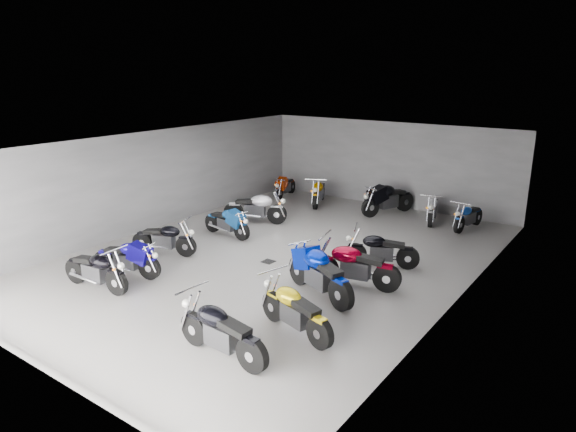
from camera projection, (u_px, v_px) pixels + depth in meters
name	position (u px, v px, depth m)	size (l,w,h in m)	color
ground	(279.00, 256.00, 14.47)	(14.00, 14.00, 0.00)	gray
wall_back	(388.00, 164.00, 19.49)	(10.00, 0.10, 3.20)	gray
wall_left	(157.00, 179.00, 16.82)	(0.10, 14.00, 3.20)	gray
wall_right	(462.00, 235.00, 11.23)	(0.10, 14.00, 3.20)	gray
ceiling	(279.00, 142.00, 13.58)	(10.00, 14.00, 0.04)	black
drain_grate	(268.00, 262.00, 14.08)	(0.32, 0.32, 0.01)	black
motorcycle_left_a	(96.00, 270.00, 12.22)	(2.06, 0.45, 0.90)	black
motorcycle_left_b	(127.00, 258.00, 13.01)	(1.93, 0.65, 0.86)	black
motorcycle_left_c	(165.00, 238.00, 14.52)	(1.89, 0.80, 0.87)	black
motorcycle_left_e	(227.00, 222.00, 16.11)	(1.93, 0.42, 0.85)	black
motorcycle_left_f	(256.00, 208.00, 17.48)	(2.08, 1.04, 0.97)	black
motorcycle_right_a	(221.00, 332.00, 9.30)	(2.15, 0.45, 0.94)	black
motorcycle_right_b	(295.00, 310.00, 10.15)	(2.04, 0.69, 0.91)	black
motorcycle_right_c	(319.00, 273.00, 11.82)	(2.26, 1.05, 1.05)	black
motorcycle_right_d	(354.00, 266.00, 12.36)	(2.21, 0.64, 0.98)	black
motorcycle_right_e	(381.00, 250.00, 13.59)	(1.87, 0.91, 0.87)	black
motorcycle_back_a	(285.00, 186.00, 21.12)	(0.55, 1.83, 0.81)	black
motorcycle_back_b	(319.00, 192.00, 19.84)	(0.96, 1.99, 0.93)	black
motorcycle_back_d	(387.00, 199.00, 18.53)	(1.09, 2.19, 1.03)	black
motorcycle_back_e	(433.00, 209.00, 17.61)	(0.66, 1.95, 0.87)	black
motorcycle_back_f	(468.00, 216.00, 16.81)	(0.45, 1.84, 0.81)	black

